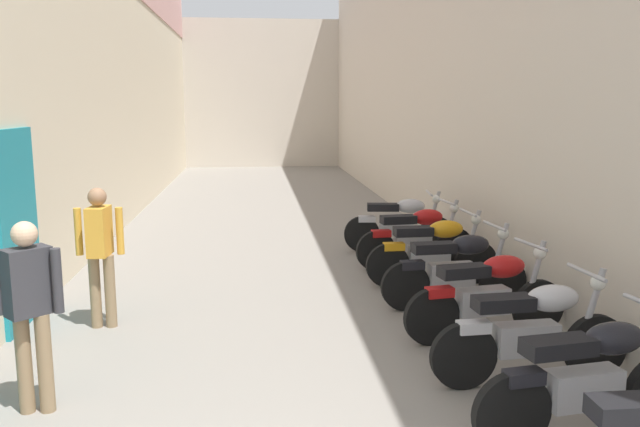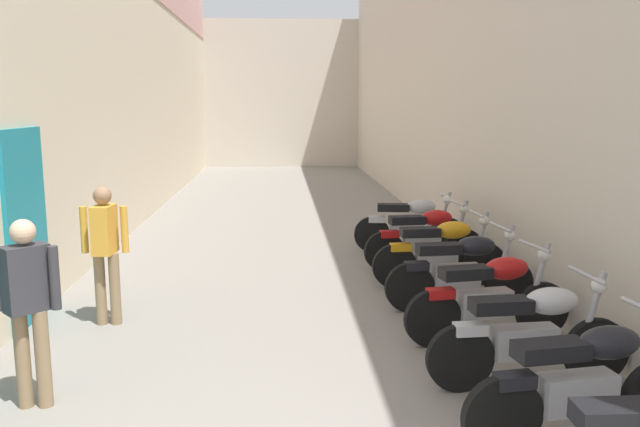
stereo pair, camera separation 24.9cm
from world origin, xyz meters
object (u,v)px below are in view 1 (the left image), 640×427
(motorcycle_third, at_px, (533,330))
(motorcycle_seventh, at_px, (416,236))
(motorcycle_sixth, at_px, (433,249))
(motorcycle_second, at_px, (591,377))
(pedestrian_mid_alley, at_px, (30,303))
(motorcycle_fifth, at_px, (456,268))
(motorcycle_eighth, at_px, (400,222))
(motorcycle_fourth, at_px, (488,293))
(pedestrian_further_down, at_px, (100,247))

(motorcycle_third, height_order, motorcycle_seventh, same)
(motorcycle_third, relative_size, motorcycle_sixth, 1.00)
(motorcycle_second, xyz_separation_m, motorcycle_third, (0.00, 0.99, 0.00))
(motorcycle_third, xyz_separation_m, pedestrian_mid_alley, (-4.20, -0.10, 0.42))
(motorcycle_fifth, xyz_separation_m, motorcycle_eighth, (-0.00, 3.02, 0.00))
(motorcycle_second, xyz_separation_m, motorcycle_fifth, (0.00, 3.17, 0.00))
(motorcycle_second, relative_size, motorcycle_fifth, 1.00)
(motorcycle_seventh, relative_size, motorcycle_eighth, 1.00)
(motorcycle_sixth, relative_size, motorcycle_eighth, 1.00)
(motorcycle_fourth, bearing_deg, motorcycle_sixth, 90.00)
(motorcycle_third, distance_m, pedestrian_mid_alley, 4.22)
(motorcycle_third, xyz_separation_m, motorcycle_fourth, (-0.00, 1.10, 0.00))
(motorcycle_second, height_order, motorcycle_sixth, same)
(motorcycle_second, xyz_separation_m, pedestrian_further_down, (-4.11, 2.90, 0.42))
(motorcycle_second, height_order, motorcycle_eighth, same)
(motorcycle_second, relative_size, motorcycle_fourth, 1.00)
(pedestrian_mid_alley, xyz_separation_m, pedestrian_further_down, (0.08, 2.01, 0.00))
(motorcycle_fourth, distance_m, motorcycle_sixth, 2.07)
(pedestrian_mid_alley, bearing_deg, motorcycle_seventh, 44.99)
(motorcycle_third, bearing_deg, motorcycle_second, -90.00)
(motorcycle_fifth, height_order, motorcycle_seventh, same)
(motorcycle_fourth, xyz_separation_m, motorcycle_eighth, (0.00, 4.09, 0.00))
(motorcycle_seventh, height_order, pedestrian_further_down, pedestrian_further_down)
(motorcycle_fifth, height_order, motorcycle_eighth, same)
(motorcycle_seventh, xyz_separation_m, pedestrian_mid_alley, (-4.20, -4.20, 0.42))
(motorcycle_fourth, relative_size, motorcycle_fifth, 0.99)
(motorcycle_eighth, distance_m, pedestrian_further_down, 5.28)
(pedestrian_mid_alley, bearing_deg, motorcycle_third, 1.34)
(motorcycle_fifth, distance_m, motorcycle_seventh, 1.92)
(motorcycle_second, distance_m, motorcycle_fourth, 2.09)
(motorcycle_second, xyz_separation_m, pedestrian_mid_alley, (-4.20, 0.89, 0.42))
(motorcycle_fourth, distance_m, motorcycle_eighth, 4.09)
(motorcycle_seventh, relative_size, pedestrian_further_down, 1.18)
(motorcycle_fourth, distance_m, pedestrian_further_down, 4.21)
(motorcycle_third, distance_m, motorcycle_sixth, 3.17)
(motorcycle_fifth, height_order, pedestrian_further_down, pedestrian_further_down)
(motorcycle_third, height_order, motorcycle_eighth, same)
(motorcycle_fifth, relative_size, motorcycle_eighth, 1.00)
(motorcycle_fourth, relative_size, pedestrian_mid_alley, 1.17)
(motorcycle_fourth, xyz_separation_m, motorcycle_seventh, (0.00, 3.00, 0.00))
(motorcycle_second, bearing_deg, motorcycle_third, 90.00)
(motorcycle_fourth, bearing_deg, motorcycle_second, -90.00)
(motorcycle_fourth, relative_size, motorcycle_eighth, 1.00)
(motorcycle_sixth, distance_m, pedestrian_further_down, 4.32)
(motorcycle_third, bearing_deg, motorcycle_fourth, 90.01)
(pedestrian_mid_alley, bearing_deg, motorcycle_eighth, 51.57)
(motorcycle_eighth, bearing_deg, motorcycle_third, -90.00)
(motorcycle_third, xyz_separation_m, motorcycle_sixth, (0.00, 3.17, 0.00))
(motorcycle_fifth, relative_size, pedestrian_further_down, 1.18)
(motorcycle_seventh, bearing_deg, motorcycle_third, -90.00)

